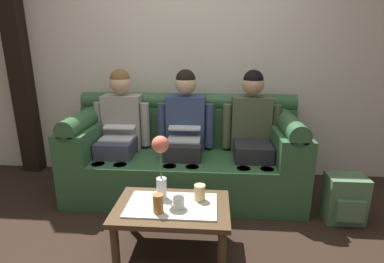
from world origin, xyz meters
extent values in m
cube|color=beige|center=(0.00, 1.70, 1.45)|extent=(6.00, 0.12, 2.90)
cube|color=black|center=(-1.86, 1.58, 1.45)|extent=(0.20, 0.20, 2.90)
cube|color=#2D5633|center=(0.00, 1.10, 0.21)|extent=(2.22, 0.88, 0.42)
cube|color=#2D5633|center=(0.00, 1.43, 0.62)|extent=(2.22, 0.22, 0.40)
cylinder|color=#2D5633|center=(0.00, 1.43, 0.87)|extent=(2.22, 0.18, 0.18)
cube|color=#2D5633|center=(-0.97, 1.10, 0.56)|extent=(0.28, 0.88, 0.28)
cylinder|color=#2D5633|center=(-0.97, 1.10, 0.74)|extent=(0.18, 0.88, 0.18)
cube|color=#2D5633|center=(0.97, 1.10, 0.56)|extent=(0.28, 0.88, 0.28)
cylinder|color=#2D5633|center=(0.97, 1.10, 0.74)|extent=(0.18, 0.88, 0.18)
cube|color=#383D4C|center=(-0.65, 1.04, 0.49)|extent=(0.34, 0.40, 0.15)
cylinder|color=#383D4C|center=(-0.75, 0.78, 0.21)|extent=(0.12, 0.12, 0.42)
cylinder|color=#383D4C|center=(-0.55, 0.78, 0.21)|extent=(0.12, 0.12, 0.42)
cube|color=gray|center=(-0.65, 1.28, 0.69)|extent=(0.38, 0.22, 0.54)
cylinder|color=gray|center=(-0.88, 1.24, 0.67)|extent=(0.09, 0.09, 0.44)
cylinder|color=gray|center=(-0.41, 1.24, 0.67)|extent=(0.09, 0.09, 0.44)
sphere|color=tan|center=(-0.65, 1.26, 1.08)|extent=(0.21, 0.21, 0.21)
sphere|color=brown|center=(-0.65, 1.26, 1.12)|extent=(0.19, 0.19, 0.19)
cube|color=silver|center=(-0.65, 1.06, 0.58)|extent=(0.31, 0.22, 0.02)
cube|color=silver|center=(-0.65, 1.20, 0.69)|extent=(0.31, 0.21, 0.08)
cube|color=black|center=(-0.65, 1.19, 0.68)|extent=(0.27, 0.18, 0.06)
cube|color=#232326|center=(0.00, 1.04, 0.49)|extent=(0.34, 0.40, 0.15)
cylinder|color=#232326|center=(-0.10, 0.78, 0.21)|extent=(0.12, 0.12, 0.42)
cylinder|color=#232326|center=(0.10, 0.78, 0.21)|extent=(0.12, 0.12, 0.42)
cube|color=navy|center=(0.00, 1.28, 0.69)|extent=(0.38, 0.22, 0.54)
cylinder|color=navy|center=(-0.23, 1.24, 0.67)|extent=(0.09, 0.09, 0.44)
cylinder|color=navy|center=(0.23, 1.24, 0.67)|extent=(0.09, 0.09, 0.44)
sphere|color=tan|center=(0.00, 1.26, 1.08)|extent=(0.21, 0.21, 0.21)
sphere|color=black|center=(0.00, 1.26, 1.12)|extent=(0.19, 0.19, 0.19)
cube|color=silver|center=(0.00, 1.06, 0.58)|extent=(0.31, 0.22, 0.02)
cube|color=silver|center=(0.00, 1.20, 0.69)|extent=(0.31, 0.21, 0.07)
cube|color=black|center=(0.00, 1.19, 0.69)|extent=(0.27, 0.18, 0.05)
cube|color=#232326|center=(0.65, 1.04, 0.49)|extent=(0.34, 0.40, 0.15)
cylinder|color=#232326|center=(0.55, 0.78, 0.21)|extent=(0.12, 0.12, 0.42)
cylinder|color=#232326|center=(0.75, 0.78, 0.21)|extent=(0.12, 0.12, 0.42)
cube|color=#475138|center=(0.65, 1.28, 0.69)|extent=(0.38, 0.22, 0.54)
cylinder|color=#475138|center=(0.41, 1.24, 0.67)|extent=(0.09, 0.09, 0.44)
cylinder|color=#475138|center=(0.88, 1.24, 0.67)|extent=(0.09, 0.09, 0.44)
sphere|color=tan|center=(0.65, 1.26, 1.08)|extent=(0.21, 0.21, 0.21)
sphere|color=black|center=(0.65, 1.26, 1.12)|extent=(0.19, 0.19, 0.19)
cube|color=#47331E|center=(0.00, 0.20, 0.35)|extent=(0.80, 0.52, 0.04)
cube|color=beige|center=(0.00, 0.20, 0.37)|extent=(0.63, 0.36, 0.01)
cylinder|color=#47331E|center=(-0.35, -0.01, 0.16)|extent=(0.06, 0.06, 0.33)
cylinder|color=#47331E|center=(0.35, -0.01, 0.16)|extent=(0.06, 0.06, 0.33)
cylinder|color=#47331E|center=(-0.35, 0.41, 0.16)|extent=(0.06, 0.06, 0.33)
cylinder|color=#47331E|center=(0.35, 0.41, 0.16)|extent=(0.06, 0.06, 0.33)
cylinder|color=silver|center=(-0.08, 0.29, 0.45)|extent=(0.07, 0.07, 0.15)
cylinder|color=#3D7538|center=(-0.08, 0.29, 0.64)|extent=(0.01, 0.01, 0.21)
sphere|color=#E0664C|center=(-0.08, 0.29, 0.79)|extent=(0.12, 0.12, 0.12)
cylinder|color=#B26633|center=(-0.07, 0.09, 0.44)|extent=(0.07, 0.07, 0.13)
cylinder|color=#DBB77A|center=(0.19, 0.28, 0.44)|extent=(0.08, 0.08, 0.12)
cylinder|color=silver|center=(0.05, 0.16, 0.42)|extent=(0.08, 0.08, 0.08)
cube|color=#4C6B4C|center=(1.39, 0.71, 0.20)|extent=(0.31, 0.22, 0.40)
cube|color=#4C6B4C|center=(1.39, 0.58, 0.16)|extent=(0.22, 0.05, 0.18)
camera|label=1|loc=(0.28, -1.66, 1.46)|focal=28.22mm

